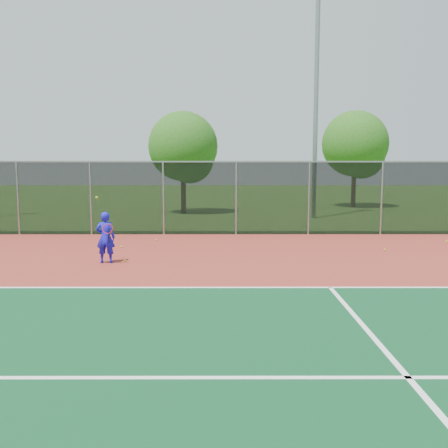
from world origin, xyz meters
name	(u,v)px	position (x,y,z in m)	size (l,w,h in m)	color
ground	(253,331)	(0.00, 0.00, 0.00)	(120.00, 120.00, 0.00)	#32631C
court_apron	(248,300)	(0.00, 2.00, 0.01)	(30.00, 20.00, 0.02)	maroon
court_lines	(405,374)	(2.00, -1.88, 0.03)	(22.10, 13.05, 0.00)	white
fence_back	(236,197)	(0.00, 12.00, 1.56)	(30.00, 0.06, 3.03)	black
tennis_player	(106,237)	(-4.00, 6.01, 0.78)	(0.59, 0.60, 1.97)	#1716CE
practice_ball_0	(385,250)	(4.92, 8.06, 0.06)	(0.07, 0.07, 0.07)	#B7CE17
practice_ball_1	(122,247)	(-4.09, 8.70, 0.06)	(0.07, 0.07, 0.07)	#B7CE17
practice_ball_2	(447,241)	(7.82, 9.88, 0.06)	(0.07, 0.07, 0.07)	#B7CE17
practice_ball_3	(156,240)	(-3.08, 10.25, 0.06)	(0.07, 0.07, 0.07)	#B7CE17
practice_ball_4	(125,261)	(-3.47, 6.15, 0.06)	(0.07, 0.07, 0.07)	#B7CE17
floodlight_n	(317,77)	(4.36, 18.31, 7.46)	(0.90, 0.40, 13.34)	gray
tree_back_left	(185,150)	(-2.80, 20.96, 3.76)	(4.08, 4.08, 5.99)	#3A2815
tree_back_mid	(357,147)	(8.41, 25.25, 4.07)	(4.41, 4.41, 6.48)	#3A2815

